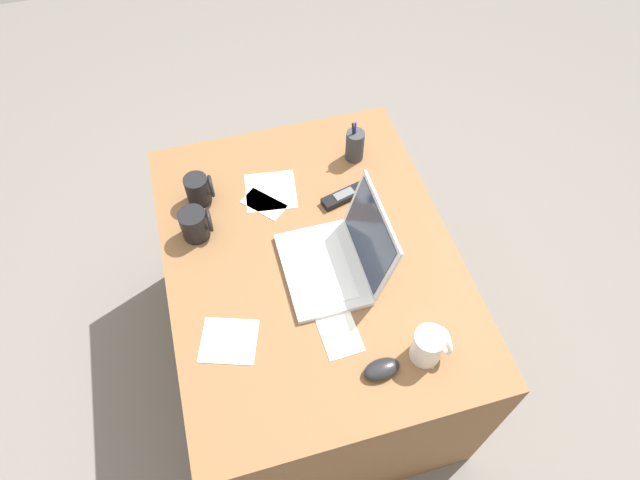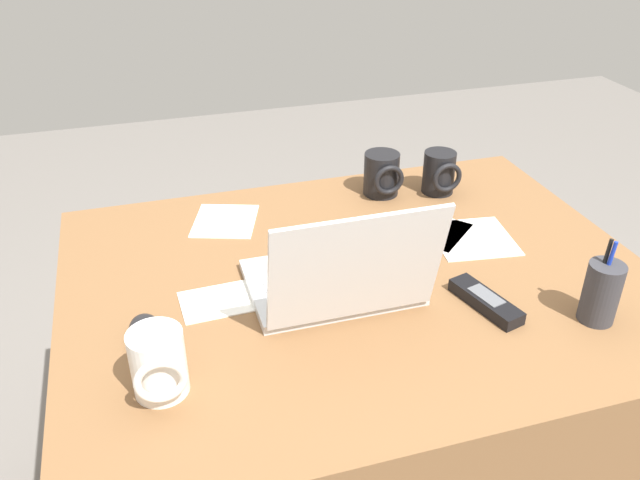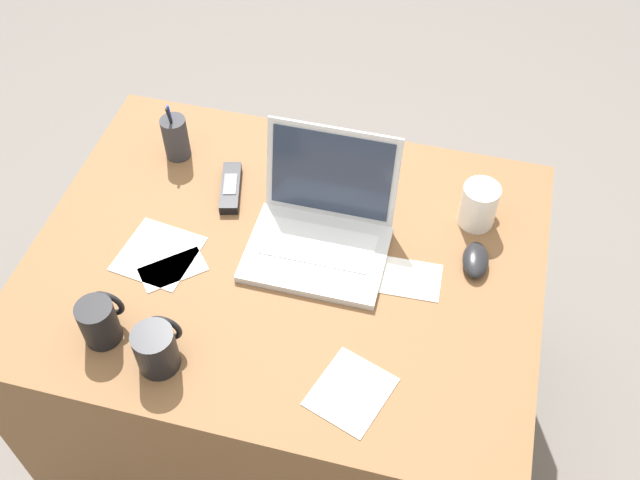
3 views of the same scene
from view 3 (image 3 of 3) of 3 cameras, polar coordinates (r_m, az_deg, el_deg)
The scene contains 13 objects.
ground_plane at distance 2.28m, azimuth -2.01°, elevation -12.61°, with size 6.00×6.00×0.00m, color slate.
desk at distance 1.97m, azimuth -2.30°, elevation -7.83°, with size 1.14×0.88×0.72m, color brown.
laptop at distance 1.66m, azimuth 0.10°, elevation 1.02°, with size 0.31×0.29×0.24m.
computer_mouse at distance 1.68m, azimuth 11.84°, elevation -1.50°, with size 0.06×0.10×0.03m, color black.
coffee_mug_white at distance 1.51m, azimuth -12.42°, elevation -8.07°, with size 0.08×0.10×0.10m.
coffee_mug_tall at distance 1.57m, azimuth -16.54°, elevation -5.94°, with size 0.08×0.09×0.10m.
coffee_mug_spare at distance 1.74m, azimuth 12.09°, elevation 2.74°, with size 0.08×0.10×0.11m.
cordless_phone at distance 1.81m, azimuth -6.87°, elevation 4.00°, with size 0.08×0.16×0.03m.
pen_holder at distance 1.89m, azimuth -11.01°, elevation 7.72°, with size 0.06×0.06×0.16m.
paper_note_near_laptop at distance 1.68m, azimuth -11.21°, elevation -2.23°, with size 0.14×0.07×0.00m, color white.
paper_note_left at distance 1.71m, azimuth -12.29°, elevation -1.04°, with size 0.16×0.17×0.00m, color white.
paper_note_right at distance 1.64m, azimuth 6.58°, elevation -2.90°, with size 0.15×0.10×0.00m, color white.
paper_note_front at distance 1.48m, azimuth 2.38°, elevation -11.55°, with size 0.14×0.15×0.00m, color white.
Camera 3 is at (0.33, -0.99, 2.03)m, focal length 41.73 mm.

